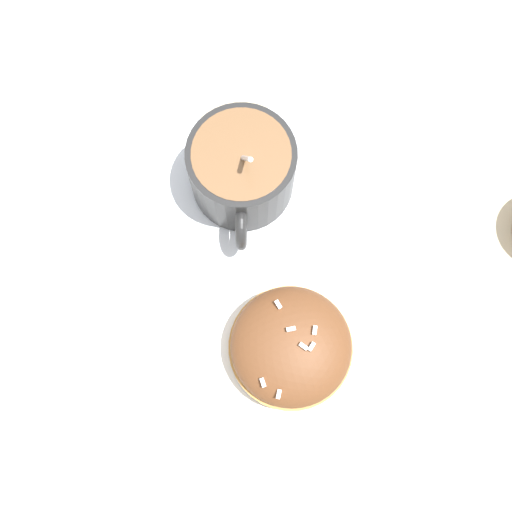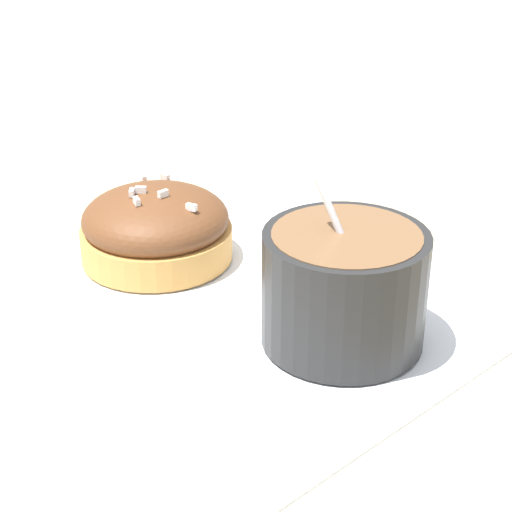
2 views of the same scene
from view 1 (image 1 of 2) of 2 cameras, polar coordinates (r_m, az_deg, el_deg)
ground_plane at (r=0.53m, az=1.85°, el=-0.44°), size 3.00×3.00×0.00m
paper_napkin at (r=0.53m, az=1.86°, el=-0.40°), size 0.33×0.34×0.00m
coffee_cup at (r=0.51m, az=-1.34°, el=8.26°), size 0.12×0.09×0.10m
frosted_pastry at (r=0.49m, az=3.32°, el=-8.64°), size 0.10×0.10×0.05m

